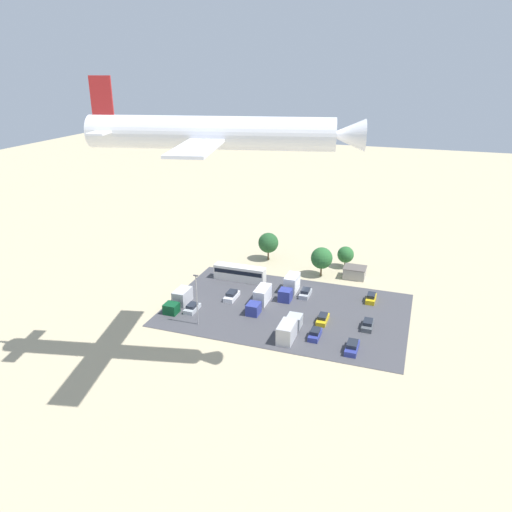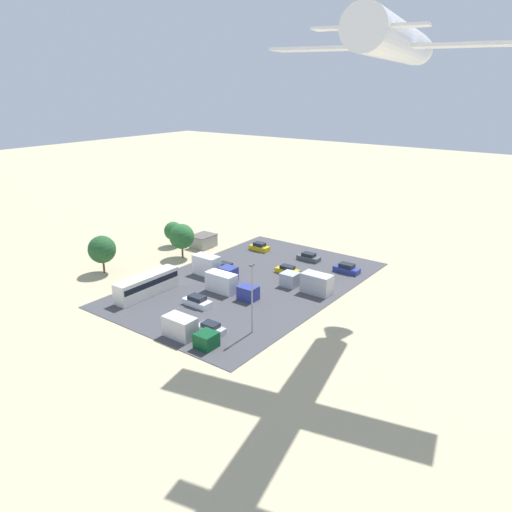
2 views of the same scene
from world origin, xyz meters
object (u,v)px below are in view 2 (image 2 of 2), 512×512
object	(u,v)px
parked_car_0	(347,269)
parked_car_1	(211,328)
parked_truck_0	(309,282)
parked_truck_1	(187,330)
bus	(147,284)
parked_car_6	(225,267)
parked_car_7	(287,270)
parked_truck_2	(213,268)
parked_car_2	(259,247)
parked_car_5	(197,301)
shed_building	(203,241)
airplane	(398,42)
parked_car_3	(317,277)
parked_car_4	(309,257)
parked_truck_3	(229,285)

from	to	relation	value
parked_car_0	parked_car_1	size ratio (longest dim) A/B	1.12
parked_truck_0	parked_truck_1	size ratio (longest dim) A/B	1.09
bus	parked_car_6	distance (m)	15.89
parked_car_6	parked_car_7	bearing A→B (deg)	120.42
parked_car_6	parked_truck_2	world-z (taller)	parked_truck_2
parked_truck_0	parked_truck_1	xyz separation A→B (m)	(23.50, -4.33, -0.17)
parked_car_2	parked_car_5	size ratio (longest dim) A/B	0.90
parked_car_5	parked_truck_0	world-z (taller)	parked_truck_0
shed_building	bus	world-z (taller)	bus
airplane	bus	bearing A→B (deg)	-174.41
parked_truck_0	parked_truck_2	size ratio (longest dim) A/B	1.03
parked_car_3	parked_truck_1	xyz separation A→B (m)	(27.90, -3.21, 0.64)
parked_truck_2	airplane	bearing A→B (deg)	87.58
parked_car_5	parked_car_6	size ratio (longest dim) A/B	1.09
parked_car_7	parked_truck_1	distance (m)	28.12
parked_car_4	parked_truck_3	distance (m)	21.34
parked_car_3	parked_car_5	distance (m)	21.57
parked_car_0	parked_truck_2	world-z (taller)	parked_truck_2
parked_car_4	parked_truck_2	xyz separation A→B (m)	(17.08, -9.14, 0.98)
parked_truck_3	airplane	distance (m)	42.14
parked_car_0	parked_car_2	distance (m)	19.77
shed_building	parked_car_6	distance (m)	15.04
parked_car_4	parked_car_5	distance (m)	27.75
parked_car_2	parked_car_6	bearing A→B (deg)	8.73
parked_car_1	parked_truck_1	bearing A→B (deg)	161.19
parked_car_4	parked_truck_3	bearing A→B (deg)	174.56
shed_building	parked_car_0	xyz separation A→B (m)	(-4.27, 30.46, -0.52)
shed_building	parked_car_4	size ratio (longest dim) A/B	1.12
shed_building	parked_car_1	distance (m)	37.69
parked_car_6	parked_truck_2	bearing A→B (deg)	-1.79
parked_car_2	parked_truck_2	distance (m)	16.44
shed_building	parked_car_0	size ratio (longest dim) A/B	1.07
parked_car_5	parked_truck_1	xyz separation A→B (m)	(8.53, 6.27, 0.65)
parked_car_0	parked_car_6	bearing A→B (deg)	-55.27
shed_building	parked_truck_2	world-z (taller)	parked_truck_2
parked_car_7	parked_truck_3	bearing A→B (deg)	-11.12
parked_car_4	parked_truck_0	world-z (taller)	parked_truck_0
parked_car_6	parked_truck_3	distance (m)	10.26
parked_car_7	airplane	xyz separation A→B (m)	(10.23, 20.93, 35.69)
bus	parked_car_2	world-z (taller)	bus
shed_building	parked_car_2	xyz separation A→B (m)	(-4.95, 10.70, -0.54)
parked_car_3	parked_truck_3	distance (m)	15.59
parked_truck_2	parked_car_7	bearing A→B (deg)	132.69
parked_car_1	parked_car_6	xyz separation A→B (m)	(-19.07, -13.47, 0.05)
parked_car_4	parked_truck_0	xyz separation A→B (m)	(12.62, 7.65, 0.87)
bus	parked_truck_1	world-z (taller)	bus
parked_car_1	parked_car_2	xyz separation A→B (m)	(-32.06, -15.47, 0.08)
parked_truck_0	parked_truck_2	world-z (taller)	parked_truck_2
parked_car_4	airplane	bearing A→B (deg)	-130.55
parked_truck_1	parked_truck_0	bearing A→B (deg)	169.56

